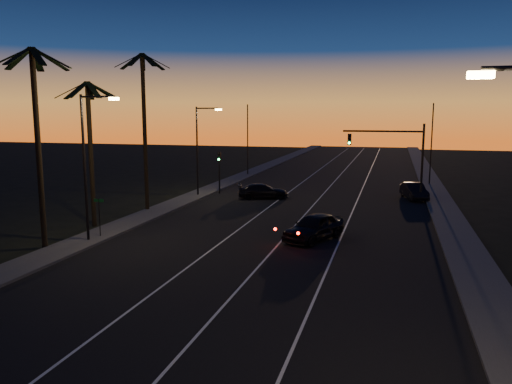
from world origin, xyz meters
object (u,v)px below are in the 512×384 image
(lead_car, at_px, (314,227))
(right_car, at_px, (414,191))
(signal_mast, at_px, (395,149))
(cross_car, at_px, (263,191))

(lead_car, height_order, right_car, lead_car)
(signal_mast, distance_m, right_car, 4.76)
(signal_mast, relative_size, lead_car, 1.25)
(lead_car, bearing_deg, right_car, 69.35)
(right_car, bearing_deg, signal_mast, -137.41)
(lead_car, xyz_separation_m, right_car, (6.60, 17.52, -0.08))
(signal_mast, height_order, cross_car, signal_mast)
(signal_mast, xyz_separation_m, right_car, (1.86, 1.71, -4.03))
(signal_mast, xyz_separation_m, cross_car, (-11.76, -1.64, -4.09))
(signal_mast, xyz_separation_m, lead_car, (-4.74, -15.81, -3.94))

